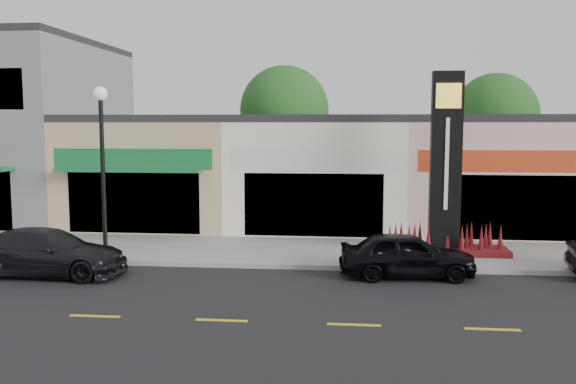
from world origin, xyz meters
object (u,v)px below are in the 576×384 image
Objects in this scene: lamp_west_near at (102,155)px; pylon_sign at (445,190)px; car_dark_sedan at (47,252)px; car_black_sedan at (407,255)px.

pylon_sign is at bearing 8.77° from lamp_west_near.
lamp_west_near is 11.19m from pylon_sign.
car_dark_sedan is at bearing -163.24° from pylon_sign.
lamp_west_near is 1.40× the size of car_black_sedan.
pylon_sign is 12.63m from car_dark_sedan.
car_black_sedan is (10.54, 0.84, -0.02)m from car_dark_sedan.
car_black_sedan is (-1.45, -2.77, -1.61)m from pylon_sign.
lamp_west_near is at bearing -171.23° from pylon_sign.
lamp_west_near is at bearing -26.50° from car_dark_sedan.
car_dark_sedan is 10.58m from car_black_sedan.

